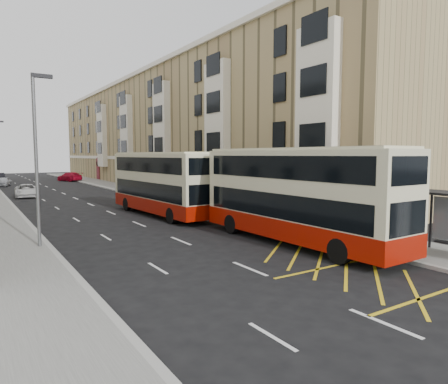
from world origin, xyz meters
TOP-DOWN VIEW (x-y plane):
  - ground at (0.00, 0.00)m, footprint 200.00×200.00m
  - pavement_right at (8.00, 30.00)m, footprint 4.00×120.00m
  - kerb_right at (6.00, 30.00)m, footprint 0.25×120.00m
  - kerb_left at (-6.00, 30.00)m, footprint 0.25×120.00m
  - road_markings at (0.00, 45.00)m, footprint 10.00×110.00m
  - terrace_right at (14.88, 45.38)m, footprint 10.75×79.00m
  - guard_railing at (6.25, 5.75)m, footprint 0.06×6.56m
  - street_lamp_near at (-6.35, 12.00)m, footprint 0.93×0.18m
  - double_decker_front at (4.60, 6.39)m, footprint 2.97×12.02m
  - double_decker_rear at (2.80, 18.73)m, footprint 3.29×11.71m
  - pedestrian_mid at (8.34, 3.62)m, footprint 0.89×0.73m
  - pedestrian_far at (8.07, 7.67)m, footprint 1.20×0.94m
  - white_van at (-4.03, 38.05)m, footprint 2.60×4.98m
  - car_silver at (-4.97, 55.69)m, footprint 2.35×4.07m
  - car_red at (5.20, 62.03)m, footprint 3.69×5.63m

SIDE VIEW (x-z plane):
  - ground at x=0.00m, z-range 0.00..0.00m
  - road_markings at x=0.00m, z-range 0.00..0.01m
  - pavement_right at x=8.00m, z-range 0.00..0.15m
  - kerb_right at x=6.00m, z-range 0.00..0.15m
  - kerb_left at x=-6.00m, z-range 0.00..0.15m
  - car_silver at x=-4.97m, z-range 0.00..1.30m
  - white_van at x=-4.03m, z-range 0.00..1.34m
  - car_red at x=5.20m, z-range 0.00..1.52m
  - guard_railing at x=6.25m, z-range 0.35..1.36m
  - pedestrian_mid at x=8.34m, z-range 0.15..1.82m
  - pedestrian_far at x=8.07m, z-range 0.15..2.06m
  - double_decker_rear at x=2.80m, z-range 0.04..4.66m
  - double_decker_front at x=4.60m, z-range 0.04..4.82m
  - street_lamp_near at x=-6.35m, z-range 0.64..8.64m
  - terrace_right at x=14.88m, z-range -0.10..15.15m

